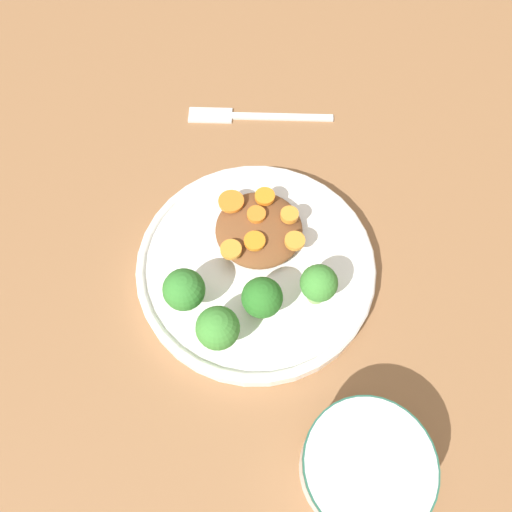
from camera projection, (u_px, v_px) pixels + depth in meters
name	position (u px, v px, depth m)	size (l,w,h in m)	color
ground_plane	(256.00, 270.00, 0.54)	(4.00, 4.00, 0.00)	#8C603D
plate	(256.00, 265.00, 0.53)	(0.25, 0.25, 0.02)	white
dip_bowl	(365.00, 467.00, 0.42)	(0.11, 0.11, 0.06)	silver
stew_mound	(259.00, 229.00, 0.53)	(0.10, 0.09, 0.02)	brown
broccoli_floret_0	(260.00, 299.00, 0.48)	(0.04, 0.04, 0.05)	#759E51
broccoli_floret_1	(319.00, 284.00, 0.48)	(0.04, 0.04, 0.05)	#7FA85B
broccoli_floret_2	(184.00, 290.00, 0.47)	(0.04, 0.04, 0.06)	#7FA85B
broccoli_floret_3	(218.00, 328.00, 0.46)	(0.04, 0.04, 0.05)	#7FA85B
carrot_slice_0	(289.00, 215.00, 0.52)	(0.02, 0.02, 0.01)	orange
carrot_slice_1	(231.00, 201.00, 0.53)	(0.03, 0.03, 0.00)	orange
carrot_slice_2	(256.00, 214.00, 0.53)	(0.02, 0.02, 0.01)	orange
carrot_slice_3	(231.00, 249.00, 0.51)	(0.02, 0.02, 0.01)	orange
carrot_slice_4	(265.00, 196.00, 0.54)	(0.02, 0.02, 0.01)	orange
carrot_slice_5	(258.00, 241.00, 0.51)	(0.02, 0.02, 0.00)	orange
carrot_slice_6	(295.00, 241.00, 0.51)	(0.02, 0.02, 0.01)	orange
fork	(246.00, 115.00, 0.64)	(0.04, 0.19, 0.01)	silver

